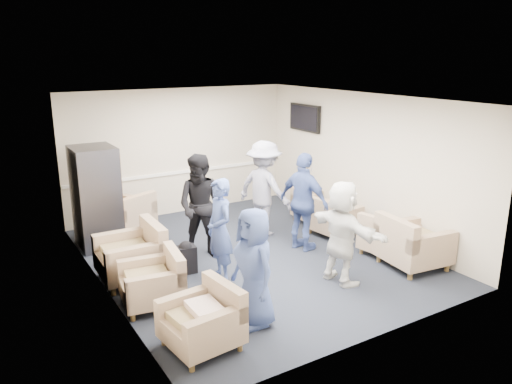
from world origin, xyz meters
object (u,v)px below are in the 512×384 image
armchair_left_mid (156,283)px  person_back_left (202,206)px  person_mid_right (304,202)px  armchair_left_far (134,256)px  armchair_right_far (313,208)px  person_mid_left (220,230)px  person_front_left (254,267)px  vending_machine (97,197)px  armchair_corner (126,218)px  person_back_right (264,189)px  person_front_right (342,232)px  armchair_right_near (411,246)px  armchair_right_midfar (332,219)px  armchair_left_near (205,322)px  armchair_right_midnear (387,238)px

armchair_left_mid → person_back_left: (1.32, 1.24, 0.57)m
person_mid_right → armchair_left_far: bearing=68.4°
armchair_right_far → person_mid_left: bearing=120.5°
person_mid_left → person_front_left: bearing=-6.9°
vending_machine → armchair_corner: bearing=21.6°
person_back_right → armchair_left_mid: bearing=99.6°
armchair_right_far → person_back_left: (-2.73, -0.45, 0.59)m
vending_machine → person_mid_right: (3.06, -2.10, -0.04)m
armchair_right_far → person_mid_left: size_ratio=0.50×
person_front_left → armchair_corner: bearing=-176.2°
person_mid_left → person_front_right: bearing=58.9°
armchair_right_near → person_front_right: 1.40m
armchair_right_midfar → person_back_right: bearing=50.0°
armchair_right_midfar → person_back_left: bearing=75.6°
armchair_left_far → person_mid_right: bearing=84.4°
person_mid_left → person_mid_right: (1.84, 0.34, 0.07)m
armchair_left_near → armchair_right_midfar: size_ratio=1.00×
armchair_corner → armchair_right_near: bearing=108.7°
vending_machine → person_back_right: size_ratio=1.00×
armchair_right_midfar → person_mid_right: person_mid_right is taller
armchair_left_near → armchair_right_midfar: 4.35m
person_back_right → armchair_right_midnear: bearing=-168.5°
armchair_left_mid → armchair_left_far: (0.01, 0.95, 0.05)m
person_back_right → person_front_right: size_ratio=1.14×
person_front_left → person_mid_right: (2.07, 1.73, 0.10)m
armchair_right_far → vending_machine: (-4.13, 0.99, 0.61)m
armchair_left_far → armchair_right_midnear: size_ratio=1.05×
vending_machine → person_mid_right: vending_machine is taller
armchair_right_near → armchair_right_midfar: armchair_right_near is taller
armchair_right_midnear → person_mid_right: 1.56m
armchair_left_near → armchair_right_near: 3.88m
armchair_left_far → armchair_corner: bearing=167.5°
armchair_right_near → person_back_left: person_back_left is taller
armchair_left_near → armchair_right_near: size_ratio=0.86×
armchair_left_mid → person_back_right: bearing=128.2°
vending_machine → person_front_left: size_ratio=1.17×
armchair_left_mid → person_back_left: size_ratio=0.51×
armchair_right_midnear → person_mid_right: size_ratio=0.52×
armchair_right_near → person_mid_right: person_mid_right is taller
armchair_corner → person_front_left: size_ratio=0.76×
armchair_left_near → person_mid_right: bearing=117.4°
armchair_corner → person_front_right: 4.30m
armchair_left_mid → armchair_corner: bearing=178.6°
armchair_corner → person_back_right: person_back_right is taller
armchair_right_midfar → armchair_right_far: size_ratio=1.10×
armchair_right_far → person_mid_left: (-2.91, -1.44, 0.50)m
armchair_left_near → armchair_left_mid: same height
armchair_left_near → armchair_right_midfar: (3.76, 2.18, -0.00)m
armchair_right_near → person_front_left: 3.13m
armchair_left_near → armchair_left_far: 2.26m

